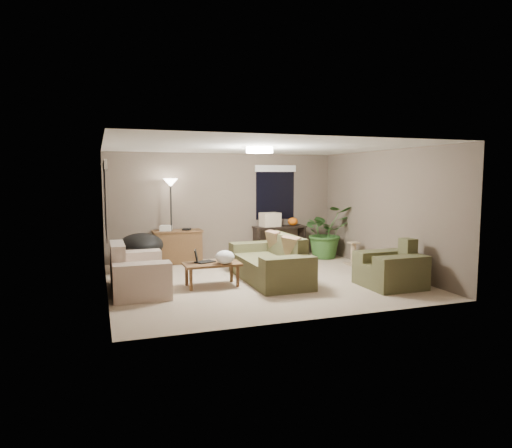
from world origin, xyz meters
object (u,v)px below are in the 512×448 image
object	(u,v)px
desk	(178,247)
console_table	(280,239)
coffee_table	(212,266)
armchair	(391,270)
floor_lamp	(171,193)
papasan_chair	(141,249)
houseplant	(326,237)
cat_scratching_post	(353,255)
main_sofa	(271,265)
loveseat	(137,274)

from	to	relation	value
desk	console_table	bearing A→B (deg)	0.84
coffee_table	armchair	bearing A→B (deg)	-19.85
coffee_table	floor_lamp	xyz separation A→B (m)	(-0.35, 2.31, 1.24)
armchair	papasan_chair	world-z (taller)	armchair
armchair	floor_lamp	bearing A→B (deg)	134.64
armchair	floor_lamp	size ratio (longest dim) A/B	0.52
houseplant	cat_scratching_post	world-z (taller)	houseplant
coffee_table	floor_lamp	world-z (taller)	floor_lamp
main_sofa	console_table	world-z (taller)	main_sofa
main_sofa	papasan_chair	world-z (taller)	main_sofa
desk	cat_scratching_post	size ratio (longest dim) A/B	2.20
console_table	cat_scratching_post	bearing A→B (deg)	-51.53
armchair	papasan_chair	distance (m)	4.94
loveseat	papasan_chair	bearing A→B (deg)	82.20
loveseat	desk	xyz separation A→B (m)	(1.09, 2.32, 0.08)
papasan_chair	houseplant	distance (m)	4.35
desk	console_table	distance (m)	2.50
desk	floor_lamp	bearing A→B (deg)	-155.82
main_sofa	coffee_table	world-z (taller)	main_sofa
desk	armchair	bearing A→B (deg)	-47.09
floor_lamp	main_sofa	bearing A→B (deg)	-55.38
desk	loveseat	bearing A→B (deg)	-115.06
main_sofa	armchair	world-z (taller)	same
armchair	cat_scratching_post	xyz separation A→B (m)	(0.46, 2.02, -0.08)
coffee_table	papasan_chair	distance (m)	2.02
papasan_chair	floor_lamp	world-z (taller)	floor_lamp
cat_scratching_post	floor_lamp	bearing A→B (deg)	160.12
armchair	floor_lamp	world-z (taller)	floor_lamp
console_table	main_sofa	bearing A→B (deg)	-115.79
armchair	cat_scratching_post	bearing A→B (deg)	77.11
floor_lamp	coffee_table	bearing A→B (deg)	-81.31
console_table	floor_lamp	bearing A→B (deg)	-177.85
main_sofa	desk	xyz separation A→B (m)	(-1.39, 2.27, 0.08)
main_sofa	loveseat	size ratio (longest dim) A/B	1.38
armchair	loveseat	bearing A→B (deg)	165.20
loveseat	cat_scratching_post	distance (m)	4.84
coffee_table	houseplant	distance (m)	3.78
armchair	console_table	distance (m)	3.57
desk	papasan_chair	world-z (taller)	papasan_chair
armchair	houseplant	bearing A→B (deg)	84.77
papasan_chair	houseplant	size ratio (longest dim) A/B	0.79
console_table	cat_scratching_post	world-z (taller)	console_table
loveseat	coffee_table	distance (m)	1.30
armchair	floor_lamp	distance (m)	4.95
main_sofa	loveseat	bearing A→B (deg)	-178.83
papasan_chair	floor_lamp	xyz separation A→B (m)	(0.72, 0.60, 1.13)
console_table	cat_scratching_post	size ratio (longest dim) A/B	2.60
main_sofa	cat_scratching_post	size ratio (longest dim) A/B	4.40
desk	main_sofa	bearing A→B (deg)	-58.61
loveseat	console_table	world-z (taller)	loveseat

